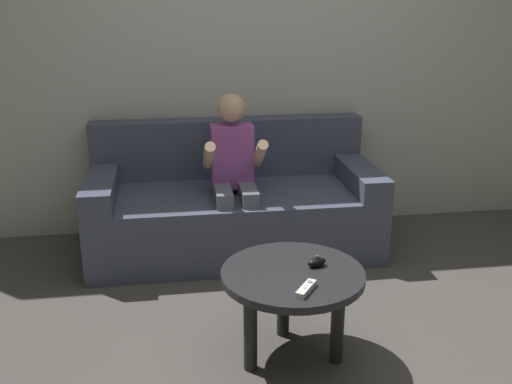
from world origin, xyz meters
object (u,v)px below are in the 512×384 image
(game_remote_white_near_edge, at_px, (306,289))
(person_seated_on_couch, at_px, (234,171))
(couch, at_px, (233,207))
(coffee_table, at_px, (292,285))
(nunchuk_black, at_px, (317,262))

(game_remote_white_near_edge, bearing_deg, person_seated_on_couch, 96.68)
(couch, xyz_separation_m, coffee_table, (0.12, -1.25, 0.09))
(person_seated_on_couch, relative_size, coffee_table, 1.61)
(game_remote_white_near_edge, relative_size, nunchuk_black, 1.36)
(coffee_table, bearing_deg, couch, 95.56)
(coffee_table, relative_size, nunchuk_black, 6.33)
(couch, distance_m, nunchuk_black, 1.27)
(coffee_table, distance_m, nunchuk_black, 0.15)
(coffee_table, height_order, nunchuk_black, nunchuk_black)
(couch, height_order, game_remote_white_near_edge, couch)
(couch, xyz_separation_m, person_seated_on_couch, (-0.01, -0.18, 0.29))
(couch, relative_size, game_remote_white_near_edge, 13.20)
(game_remote_white_near_edge, xyz_separation_m, nunchuk_black, (0.10, 0.22, 0.01))
(couch, distance_m, game_remote_white_near_edge, 1.46)
(coffee_table, bearing_deg, nunchuk_black, 11.57)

